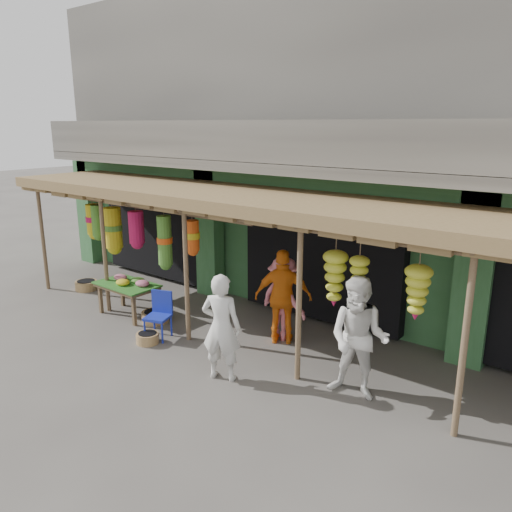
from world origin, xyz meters
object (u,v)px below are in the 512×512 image
Objects in this scene: person_front at (221,327)px; person_shopper at (283,299)px; person_vendor at (283,297)px; person_right at (359,339)px; flower_table at (128,285)px; blue_chair at (160,312)px.

person_front reaches higher than person_shopper.
person_front is at bearing 59.64° from person_vendor.
person_vendor is at bearing 145.36° from person_right.
flower_table is 3.49m from person_shopper.
blue_chair is 4.07m from person_right.
person_right is (4.03, 0.34, 0.44)m from blue_chair.
person_front is 0.94× the size of person_right.
flower_table is at bearing 26.31° from person_shopper.
blue_chair is at bearing -13.92° from flower_table.
person_right is 2.20m from person_vendor.
person_shopper is (-2.10, 1.07, -0.14)m from person_right.
person_front is 1.75m from person_vendor.
person_vendor is (-2.00, 0.91, -0.04)m from person_right.
blue_chair is 2.41m from person_shopper.
person_shopper is at bearing 18.19° from flower_table.
blue_chair is 0.48× the size of person_right.
flower_table is 1.54× the size of blue_chair.
person_vendor is at bearing 132.83° from person_shopper.
person_shopper is (1.92, 1.41, 0.30)m from blue_chair.
person_shopper is at bearing -86.78° from person_vendor.
person_right is at bearing 0.50° from flower_table.
person_vendor is at bearing 11.79° from blue_chair.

